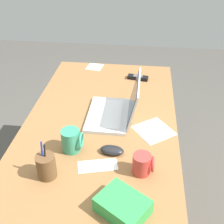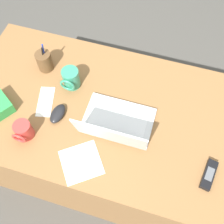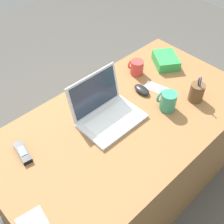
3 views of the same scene
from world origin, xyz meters
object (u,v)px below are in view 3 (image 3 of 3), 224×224
coffee_mug_white (168,101)px  pen_holder (197,92)px  laptop (106,112)px  coffee_mug_tall (137,67)px  snack_bag (166,60)px  cordless_phone (23,152)px  computer_mouse (142,90)px

coffee_mug_white → pen_holder: size_ratio=0.62×
laptop → coffee_mug_tall: 0.42m
laptop → snack_bag: bearing=8.2°
cordless_phone → pen_holder: 0.97m
pen_holder → computer_mouse: bearing=124.0°
laptop → coffee_mug_white: size_ratio=3.01×
coffee_mug_white → cordless_phone: coffee_mug_white is taller
laptop → computer_mouse: size_ratio=3.00×
snack_bag → pen_holder: bearing=-113.2°
coffee_mug_white → pen_holder: (0.17, -0.07, -0.00)m
computer_mouse → snack_bag: bearing=19.4°
snack_bag → computer_mouse: bearing=-166.3°
coffee_mug_tall → snack_bag: 0.22m
snack_bag → coffee_mug_tall: bearing=162.4°
cordless_phone → snack_bag: bearing=-0.7°
computer_mouse → pen_holder: size_ratio=0.63×
laptop → computer_mouse: laptop is taller
laptop → pen_holder: 0.52m
coffee_mug_white → pen_holder: bearing=-21.0°
computer_mouse → snack_bag: size_ratio=0.61×
laptop → snack_bag: (0.60, 0.09, -0.01)m
laptop → cordless_phone: 0.46m
computer_mouse → snack_bag: 0.32m
computer_mouse → coffee_mug_tall: 0.18m
coffee_mug_tall → snack_bag: coffee_mug_tall is taller
cordless_phone → coffee_mug_tall: bearing=3.6°
coffee_mug_white → pen_holder: 0.18m
coffee_mug_white → pen_holder: pen_holder is taller
coffee_mug_tall → cordless_phone: 0.85m
computer_mouse → cordless_phone: 0.74m
pen_holder → cordless_phone: bearing=159.5°
laptop → coffee_mug_white: bearing=-31.3°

